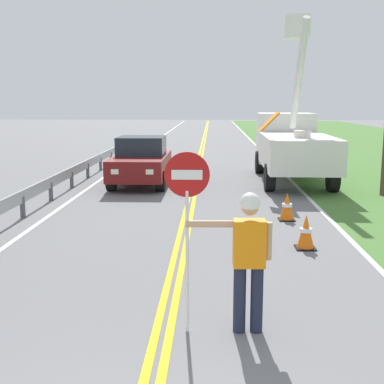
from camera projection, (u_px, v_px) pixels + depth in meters
centerline_yellow_left at (196, 167)px, 22.92m from camera, size 0.11×110.00×0.01m
centerline_yellow_right at (200, 167)px, 22.92m from camera, size 0.11×110.00×0.01m
edge_line_right at (278, 167)px, 22.78m from camera, size 0.12×110.00×0.01m
edge_line_left at (119, 166)px, 23.06m from camera, size 0.12×110.00×0.01m
flagger_worker at (248, 254)px, 6.36m from camera, size 1.09×0.25×1.83m
stop_sign_paddle at (187, 202)px, 6.25m from camera, size 0.56×0.04×2.33m
utility_bucket_truck at (291, 142)px, 18.92m from camera, size 2.75×6.84×5.94m
oncoming_sedan_nearest at (141, 161)px, 17.94m from camera, size 1.93×4.11×1.70m
traffic_cone_lead at (306, 232)px, 10.16m from camera, size 0.40×0.40×0.70m
traffic_cone_mid at (287, 207)px, 12.61m from camera, size 0.40×0.40×0.70m
guardrail_left_shoulder at (80, 168)px, 18.46m from camera, size 0.10×32.00×0.71m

